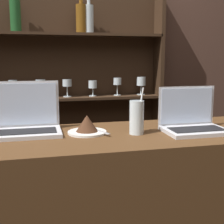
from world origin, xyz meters
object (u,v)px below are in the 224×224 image
object	(u,v)px
laptop_near	(27,121)
cake_plate	(87,126)
water_glass	(137,117)
laptop_far	(192,121)

from	to	relation	value
laptop_near	cake_plate	bearing A→B (deg)	-15.32
cake_plate	water_glass	distance (m)	0.23
laptop_far	cake_plate	size ratio (longest dim) A/B	1.61
laptop_near	laptop_far	size ratio (longest dim) A/B	1.03
laptop_near	laptop_far	distance (m)	0.79
laptop_far	cake_plate	bearing A→B (deg)	172.06
laptop_near	water_glass	world-z (taller)	laptop_near
laptop_near	water_glass	xyz separation A→B (m)	(0.49, -0.14, 0.02)
laptop_far	water_glass	distance (m)	0.28
laptop_far	water_glass	size ratio (longest dim) A/B	1.37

